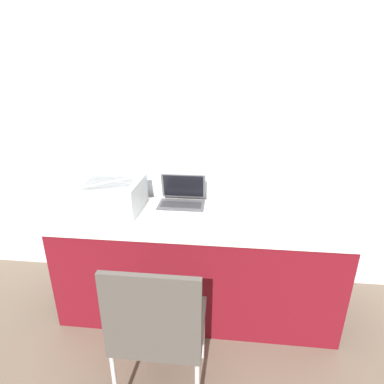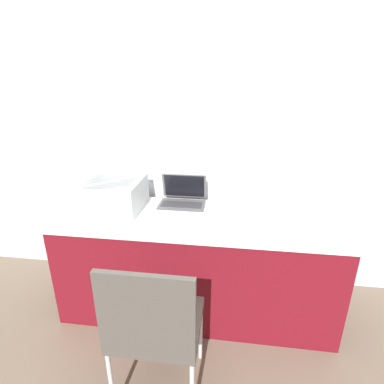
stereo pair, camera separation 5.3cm
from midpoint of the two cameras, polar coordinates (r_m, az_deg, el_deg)
ground_plane at (r=2.32m, az=-0.64°, el=-25.90°), size 14.00×14.00×0.00m
wall_back at (r=2.38m, az=1.45°, el=11.43°), size 8.00×0.05×2.60m
table at (r=2.32m, az=0.31°, el=-13.42°), size 1.97×0.68×0.77m
printer at (r=2.29m, az=-15.63°, el=-0.43°), size 0.43×0.42×0.23m
laptop_left at (r=2.33m, az=-2.56°, el=-1.16°), size 0.35×0.27×0.22m
external_keyboard at (r=2.13m, az=-3.80°, el=-4.66°), size 0.38×0.13×0.02m
coffee_cup at (r=2.11m, az=4.44°, el=-3.81°), size 0.09×0.09×0.10m
mouse at (r=2.11m, az=3.34°, el=-4.68°), size 0.06×0.05×0.03m
chair at (r=1.66m, az=-7.50°, el=-23.61°), size 0.46×0.44×0.91m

